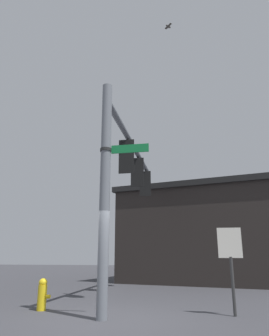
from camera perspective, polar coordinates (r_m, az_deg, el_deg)
ground_plane at (r=8.05m, az=-5.99°, el=-25.71°), size 80.00×80.00×0.00m
signal_pole at (r=8.07m, az=-5.39°, el=-4.22°), size 0.27×0.27×6.01m
mast_arm at (r=12.49m, az=-0.14°, el=3.74°), size 0.21×7.96×0.20m
traffic_light_nearest_pole at (r=11.12m, az=-1.29°, el=1.87°), size 0.54×0.49×1.31m
traffic_light_mid_inner at (r=13.19m, az=0.65°, el=-0.93°), size 0.54×0.49×1.31m
traffic_light_mid_outer at (r=15.30m, az=2.06°, el=-2.96°), size 0.54×0.49×1.31m
street_name_sign at (r=8.28m, az=-3.14°, el=3.38°), size 1.30×0.31×0.22m
bird_flying at (r=12.68m, az=6.13°, el=24.13°), size 0.28×0.25×0.09m
storefront_building at (r=19.69m, az=12.76°, el=-11.78°), size 10.22×9.97×5.15m
fire_hydrant at (r=9.56m, az=-16.33°, el=-21.05°), size 0.35×0.24×0.82m
historical_marker at (r=8.70m, az=17.00°, el=-15.07°), size 0.60×0.08×2.13m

